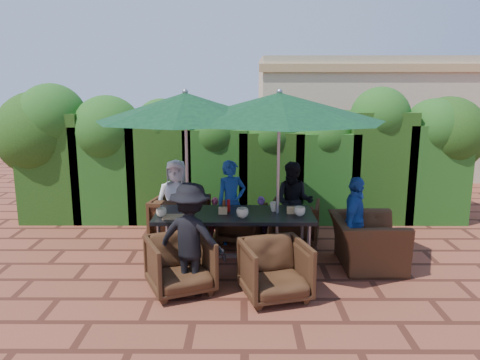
{
  "coord_description": "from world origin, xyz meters",
  "views": [
    {
      "loc": [
        -0.03,
        -6.29,
        2.53
      ],
      "look_at": [
        -0.05,
        0.4,
        1.14
      ],
      "focal_mm": 35.0,
      "sensor_mm": 36.0,
      "label": 1
    }
  ],
  "objects_px": {
    "chair_far_left": "(180,217)",
    "chair_far_mid": "(242,221)",
    "umbrella_right": "(279,107)",
    "dining_table": "(234,218)",
    "chair_near_left": "(180,262)",
    "chair_near_right": "(275,267)",
    "chair_far_right": "(295,220)",
    "umbrella_left": "(185,108)",
    "chair_end_right": "(367,234)"
  },
  "relations": [
    {
      "from": "chair_far_left",
      "to": "chair_far_mid",
      "type": "bearing_deg",
      "value": -166.39
    },
    {
      "from": "chair_far_left",
      "to": "chair_far_mid",
      "type": "xyz_separation_m",
      "value": [
        1.0,
        0.03,
        -0.08
      ]
    },
    {
      "from": "umbrella_right",
      "to": "chair_far_mid",
      "type": "xyz_separation_m",
      "value": [
        -0.49,
        0.96,
        -1.87
      ]
    },
    {
      "from": "chair_far_mid",
      "to": "dining_table",
      "type": "bearing_deg",
      "value": 102.29
    },
    {
      "from": "chair_near_left",
      "to": "chair_near_right",
      "type": "height_order",
      "value": "chair_near_right"
    },
    {
      "from": "chair_far_right",
      "to": "dining_table",
      "type": "bearing_deg",
      "value": 54.75
    },
    {
      "from": "umbrella_right",
      "to": "chair_far_right",
      "type": "bearing_deg",
      "value": 68.33
    },
    {
      "from": "umbrella_left",
      "to": "umbrella_right",
      "type": "relative_size",
      "value": 0.85
    },
    {
      "from": "umbrella_left",
      "to": "chair_far_right",
      "type": "xyz_separation_m",
      "value": [
        1.61,
        0.92,
        -1.83
      ]
    },
    {
      "from": "chair_far_mid",
      "to": "chair_end_right",
      "type": "bearing_deg",
      "value": 168.55
    },
    {
      "from": "umbrella_left",
      "to": "chair_far_mid",
      "type": "height_order",
      "value": "umbrella_left"
    },
    {
      "from": "umbrella_left",
      "to": "chair_far_mid",
      "type": "xyz_separation_m",
      "value": [
        0.76,
        0.99,
        -1.87
      ]
    },
    {
      "from": "chair_near_right",
      "to": "chair_near_left",
      "type": "bearing_deg",
      "value": 156.0
    },
    {
      "from": "chair_near_left",
      "to": "chair_near_right",
      "type": "relative_size",
      "value": 0.99
    },
    {
      "from": "dining_table",
      "to": "chair_far_mid",
      "type": "height_order",
      "value": "dining_table"
    },
    {
      "from": "chair_near_left",
      "to": "chair_far_mid",
      "type": "bearing_deg",
      "value": 43.93
    },
    {
      "from": "dining_table",
      "to": "chair_far_right",
      "type": "bearing_deg",
      "value": 43.43
    },
    {
      "from": "dining_table",
      "to": "chair_near_left",
      "type": "distance_m",
      "value": 1.14
    },
    {
      "from": "chair_far_mid",
      "to": "umbrella_right",
      "type": "bearing_deg",
      "value": 136.08
    },
    {
      "from": "umbrella_left",
      "to": "chair_far_right",
      "type": "bearing_deg",
      "value": 29.72
    },
    {
      "from": "umbrella_left",
      "to": "chair_near_left",
      "type": "height_order",
      "value": "umbrella_left"
    },
    {
      "from": "dining_table",
      "to": "chair_end_right",
      "type": "xyz_separation_m",
      "value": [
        1.86,
        -0.05,
        -0.21
      ]
    },
    {
      "from": "chair_near_left",
      "to": "chair_end_right",
      "type": "distance_m",
      "value": 2.65
    },
    {
      "from": "dining_table",
      "to": "chair_far_mid",
      "type": "bearing_deg",
      "value": 83.33
    },
    {
      "from": "chair_far_right",
      "to": "chair_near_left",
      "type": "distance_m",
      "value": 2.41
    },
    {
      "from": "chair_far_left",
      "to": "chair_end_right",
      "type": "distance_m",
      "value": 2.92
    },
    {
      "from": "umbrella_left",
      "to": "chair_near_left",
      "type": "xyz_separation_m",
      "value": [
        -0.0,
        -0.88,
        -1.83
      ]
    },
    {
      "from": "chair_far_left",
      "to": "umbrella_left",
      "type": "bearing_deg",
      "value": 115.77
    },
    {
      "from": "chair_far_mid",
      "to": "chair_end_right",
      "type": "xyz_separation_m",
      "value": [
        1.75,
        -1.03,
        0.12
      ]
    },
    {
      "from": "chair_near_right",
      "to": "chair_far_mid",
      "type": "bearing_deg",
      "value": 85.22
    },
    {
      "from": "chair_near_left",
      "to": "chair_near_right",
      "type": "xyz_separation_m",
      "value": [
        1.15,
        -0.17,
        0.0
      ]
    },
    {
      "from": "chair_far_left",
      "to": "chair_near_left",
      "type": "bearing_deg",
      "value": 109.03
    },
    {
      "from": "umbrella_right",
      "to": "chair_far_mid",
      "type": "bearing_deg",
      "value": 117.12
    },
    {
      "from": "umbrella_right",
      "to": "chair_far_left",
      "type": "xyz_separation_m",
      "value": [
        -1.49,
        0.93,
        -1.8
      ]
    },
    {
      "from": "dining_table",
      "to": "chair_near_right",
      "type": "xyz_separation_m",
      "value": [
        0.5,
        -1.06,
        -0.29
      ]
    },
    {
      "from": "chair_near_right",
      "to": "chair_end_right",
      "type": "bearing_deg",
      "value": 21.19
    },
    {
      "from": "chair_near_left",
      "to": "chair_near_right",
      "type": "distance_m",
      "value": 1.16
    },
    {
      "from": "umbrella_left",
      "to": "dining_table",
      "type": "bearing_deg",
      "value": 0.79
    },
    {
      "from": "chair_near_left",
      "to": "dining_table",
      "type": "bearing_deg",
      "value": 30.06
    },
    {
      "from": "umbrella_left",
      "to": "chair_end_right",
      "type": "distance_m",
      "value": 3.06
    },
    {
      "from": "chair_far_left",
      "to": "chair_far_right",
      "type": "distance_m",
      "value": 1.85
    },
    {
      "from": "chair_far_mid",
      "to": "umbrella_left",
      "type": "bearing_deg",
      "value": 71.31
    },
    {
      "from": "dining_table",
      "to": "chair_far_left",
      "type": "height_order",
      "value": "chair_far_left"
    },
    {
      "from": "umbrella_right",
      "to": "chair_end_right",
      "type": "distance_m",
      "value": 2.15
    },
    {
      "from": "chair_end_right",
      "to": "chair_far_right",
      "type": "bearing_deg",
      "value": 43.31
    },
    {
      "from": "umbrella_right",
      "to": "chair_near_left",
      "type": "height_order",
      "value": "umbrella_right"
    },
    {
      "from": "chair_far_mid",
      "to": "chair_near_right",
      "type": "height_order",
      "value": "chair_near_right"
    },
    {
      "from": "umbrella_right",
      "to": "chair_far_left",
      "type": "relative_size",
      "value": 3.44
    },
    {
      "from": "chair_far_mid",
      "to": "chair_near_right",
      "type": "distance_m",
      "value": 2.08
    },
    {
      "from": "dining_table",
      "to": "umbrella_left",
      "type": "xyz_separation_m",
      "value": [
        -0.65,
        -0.01,
        1.54
      ]
    }
  ]
}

